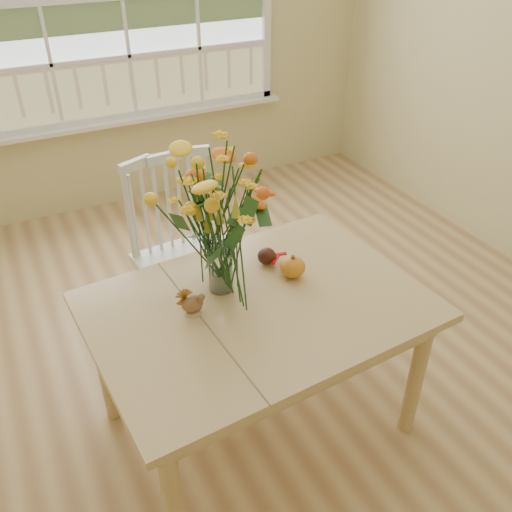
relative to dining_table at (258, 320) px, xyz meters
name	(u,v)px	position (x,y,z in m)	size (l,w,h in m)	color
floor	(271,365)	(0.23, 0.30, -0.64)	(4.00, 4.50, 0.01)	#AA7E52
wall_back	(124,26)	(0.23, 2.55, 0.72)	(4.00, 0.02, 2.70)	beige
dining_table	(258,320)	(0.00, 0.00, 0.00)	(1.41, 1.05, 0.72)	tan
windsor_chair	(180,244)	(-0.06, 0.80, -0.06)	(0.51, 0.49, 1.03)	white
flower_vase	(218,217)	(-0.09, 0.16, 0.44)	(0.49, 0.49, 0.58)	white
pumpkin	(292,268)	(0.22, 0.10, 0.14)	(0.11, 0.11, 0.09)	orange
turkey_figurine	(192,304)	(-0.26, 0.06, 0.14)	(0.09, 0.07, 0.11)	#CCB78C
dark_gourd	(267,257)	(0.16, 0.23, 0.13)	(0.13, 0.08, 0.08)	#38160F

